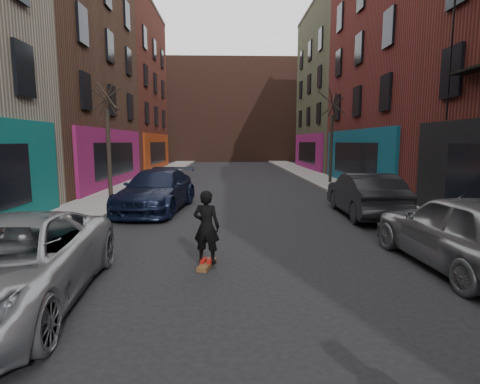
{
  "coord_description": "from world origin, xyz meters",
  "views": [
    {
      "loc": [
        -0.48,
        -0.21,
        2.77
      ],
      "look_at": [
        -0.21,
        8.44,
        1.6
      ],
      "focal_mm": 28.0,
      "sensor_mm": 36.0,
      "label": 1
    }
  ],
  "objects": [
    {
      "name": "building_far",
      "position": [
        0.0,
        56.0,
        7.0
      ],
      "size": [
        40.0,
        10.0,
        14.0
      ],
      "primitive_type": "cube",
      "color": "#47281E",
      "rests_on": "ground"
    },
    {
      "name": "skateboard",
      "position": [
        -0.97,
        7.85,
        0.05
      ],
      "size": [
        0.41,
        0.83,
        0.1
      ],
      "primitive_type": "cube",
      "rotation": [
        0.0,
        0.0,
        -0.24
      ],
      "color": "brown",
      "rests_on": "ground"
    },
    {
      "name": "parked_right_far",
      "position": [
        4.6,
        7.49,
        0.85
      ],
      "size": [
        2.22,
        5.07,
        1.7
      ],
      "primitive_type": "imported",
      "rotation": [
        0.0,
        0.0,
        3.18
      ],
      "color": "gray",
      "rests_on": "ground"
    },
    {
      "name": "sidewalk_right",
      "position": [
        6.25,
        30.0,
        0.07
      ],
      "size": [
        2.5,
        84.0,
        0.13
      ],
      "primitive_type": "cube",
      "color": "gray",
      "rests_on": "ground"
    },
    {
      "name": "parked_left_far",
      "position": [
        -4.16,
        5.89,
        0.75
      ],
      "size": [
        2.95,
        5.61,
        1.5
      ],
      "primitive_type": "imported",
      "rotation": [
        0.0,
        0.0,
        0.09
      ],
      "color": "#9B9FA4",
      "rests_on": "ground"
    },
    {
      "name": "parked_right_end",
      "position": [
        4.6,
        13.43,
        0.81
      ],
      "size": [
        1.91,
        4.98,
        1.62
      ],
      "primitive_type": "imported",
      "rotation": [
        0.0,
        0.0,
        3.1
      ],
      "color": "black",
      "rests_on": "ground"
    },
    {
      "name": "parked_left_end",
      "position": [
        -3.36,
        14.83,
        0.82
      ],
      "size": [
        2.9,
        5.85,
        1.63
      ],
      "primitive_type": "imported",
      "rotation": [
        0.0,
        0.0,
        -0.11
      ],
      "color": "black",
      "rests_on": "ground"
    },
    {
      "name": "skateboarder",
      "position": [
        -0.97,
        7.85,
        0.91
      ],
      "size": [
        0.67,
        0.52,
        1.63
      ],
      "primitive_type": "imported",
      "rotation": [
        0.0,
        0.0,
        2.9
      ],
      "color": "black",
      "rests_on": "skateboard"
    },
    {
      "name": "sidewalk_left",
      "position": [
        -6.25,
        30.0,
        0.07
      ],
      "size": [
        2.5,
        84.0,
        0.13
      ],
      "primitive_type": "cube",
      "color": "gray",
      "rests_on": "ground"
    },
    {
      "name": "tree_left_far",
      "position": [
        -6.2,
        18.0,
        3.38
      ],
      "size": [
        2.0,
        2.0,
        6.5
      ],
      "primitive_type": null,
      "color": "black",
      "rests_on": "sidewalk_left"
    },
    {
      "name": "tree_right_far",
      "position": [
        6.2,
        24.0,
        3.53
      ],
      "size": [
        2.0,
        2.0,
        6.8
      ],
      "primitive_type": null,
      "color": "black",
      "rests_on": "sidewalk_right"
    }
  ]
}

